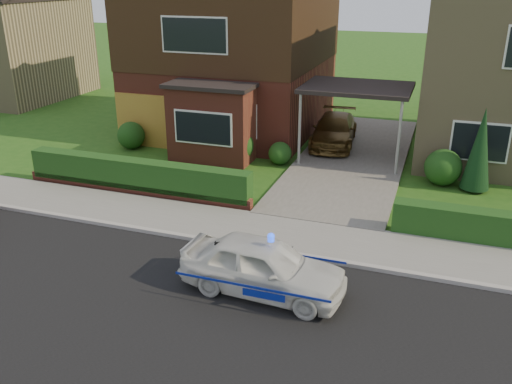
% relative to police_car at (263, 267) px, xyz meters
% --- Properties ---
extents(ground, '(120.00, 120.00, 0.00)m').
position_rel_police_car_xyz_m(ground, '(0.27, -1.34, -0.62)').
color(ground, '#225215').
rests_on(ground, ground).
extents(road, '(60.00, 6.00, 0.02)m').
position_rel_police_car_xyz_m(road, '(0.27, -1.34, -0.62)').
color(road, black).
rests_on(road, ground).
extents(kerb, '(60.00, 0.16, 0.12)m').
position_rel_police_car_xyz_m(kerb, '(0.27, 1.71, -0.56)').
color(kerb, '#9E9993').
rests_on(kerb, ground).
extents(sidewalk, '(60.00, 2.00, 0.10)m').
position_rel_police_car_xyz_m(sidewalk, '(0.27, 2.76, -0.57)').
color(sidewalk, slate).
rests_on(sidewalk, ground).
extents(driveway, '(3.80, 12.00, 0.12)m').
position_rel_police_car_xyz_m(driveway, '(0.27, 9.66, -0.56)').
color(driveway, '#666059').
rests_on(driveway, ground).
extents(house_left, '(7.50, 9.53, 7.25)m').
position_rel_police_car_xyz_m(house_left, '(-5.51, 12.56, 3.19)').
color(house_left, brown).
rests_on(house_left, ground).
extents(carport_link, '(3.80, 3.00, 2.77)m').
position_rel_police_car_xyz_m(carport_link, '(0.27, 9.62, 2.04)').
color(carport_link, black).
rests_on(carport_link, ground).
extents(garage_door, '(2.20, 0.10, 2.10)m').
position_rel_police_car_xyz_m(garage_door, '(-7.98, 8.62, 0.43)').
color(garage_door, brown).
rests_on(garage_door, ground).
extents(dwarf_wall, '(7.70, 0.25, 0.36)m').
position_rel_police_car_xyz_m(dwarf_wall, '(-5.53, 3.96, -0.44)').
color(dwarf_wall, brown).
rests_on(dwarf_wall, ground).
extents(hedge_left, '(7.50, 0.55, 0.90)m').
position_rel_police_car_xyz_m(hedge_left, '(-5.53, 4.11, -0.62)').
color(hedge_left, '#113813').
rests_on(hedge_left, ground).
extents(shrub_left_far, '(1.08, 1.08, 1.08)m').
position_rel_police_car_xyz_m(shrub_left_far, '(-8.23, 8.16, -0.08)').
color(shrub_left_far, '#113813').
rests_on(shrub_left_far, ground).
extents(shrub_left_mid, '(1.32, 1.32, 1.32)m').
position_rel_police_car_xyz_m(shrub_left_mid, '(-3.73, 7.96, 0.04)').
color(shrub_left_mid, '#113813').
rests_on(shrub_left_mid, ground).
extents(shrub_left_near, '(0.84, 0.84, 0.84)m').
position_rel_police_car_xyz_m(shrub_left_near, '(-2.13, 8.26, -0.20)').
color(shrub_left_near, '#113813').
rests_on(shrub_left_near, ground).
extents(shrub_right_near, '(1.20, 1.20, 1.20)m').
position_rel_police_car_xyz_m(shrub_right_near, '(3.47, 8.06, -0.02)').
color(shrub_right_near, '#113813').
rests_on(shrub_right_near, ground).
extents(conifer_a, '(0.90, 0.90, 2.60)m').
position_rel_police_car_xyz_m(conifer_a, '(4.47, 7.86, 0.68)').
color(conifer_a, black).
rests_on(conifer_a, ground).
extents(neighbour_left, '(6.50, 7.00, 5.20)m').
position_rel_police_car_xyz_m(neighbour_left, '(-19.73, 14.66, 1.98)').
color(neighbour_left, tan).
rests_on(neighbour_left, ground).
extents(police_car, '(3.32, 3.70, 1.40)m').
position_rel_police_car_xyz_m(police_car, '(0.00, 0.00, 0.00)').
color(police_car, silver).
rests_on(police_car, ground).
extents(driveway_car, '(1.97, 4.09, 1.15)m').
position_rel_police_car_xyz_m(driveway_car, '(-0.73, 11.00, 0.08)').
color(driveway_car, brown).
rests_on(driveway_car, driveway).
extents(potted_plant_a, '(0.49, 0.39, 0.82)m').
position_rel_police_car_xyz_m(potted_plant_a, '(-8.73, 4.87, -0.21)').
color(potted_plant_a, gray).
rests_on(potted_plant_a, ground).
extents(potted_plant_b, '(0.54, 0.51, 0.77)m').
position_rel_police_car_xyz_m(potted_plant_b, '(-6.32, 4.66, -0.23)').
color(potted_plant_b, gray).
rests_on(potted_plant_b, ground).
extents(potted_plant_c, '(0.41, 0.41, 0.72)m').
position_rel_police_car_xyz_m(potted_plant_c, '(-3.59, 4.66, -0.26)').
color(potted_plant_c, gray).
rests_on(potted_plant_c, ground).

